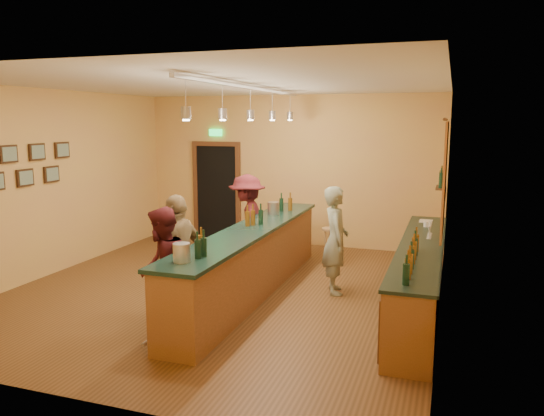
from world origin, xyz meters
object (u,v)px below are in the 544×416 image
(tasting_bar, at_px, (251,256))
(bar_stool, at_px, (330,236))
(customer_a, at_px, (162,270))
(customer_c, at_px, (247,223))
(customer_b, at_px, (179,257))
(bartender, at_px, (336,240))
(back_counter, at_px, (420,276))

(tasting_bar, relative_size, bar_stool, 7.55)
(customer_a, bearing_deg, bar_stool, 138.18)
(customer_a, xyz_separation_m, customer_c, (0.00, 2.93, 0.07))
(customer_b, height_order, customer_c, customer_c)
(bartender, relative_size, customer_a, 1.05)
(tasting_bar, bearing_deg, customer_c, 114.02)
(back_counter, bearing_deg, bartender, 166.27)
(bartender, bearing_deg, bar_stool, -4.07)
(customer_c, xyz_separation_m, bar_stool, (1.31, 0.93, -0.34))
(customer_b, bearing_deg, bar_stool, 163.48)
(tasting_bar, height_order, bar_stool, tasting_bar)
(customer_a, bearing_deg, customer_c, 156.94)
(bartender, height_order, customer_b, customer_b)
(customer_c, bearing_deg, customer_a, -18.17)
(bartender, xyz_separation_m, customer_a, (-1.76, -2.20, -0.04))
(bartender, bearing_deg, tasting_bar, 93.32)
(customer_a, relative_size, customer_b, 0.94)
(back_counter, distance_m, customer_c, 3.25)
(back_counter, bearing_deg, customer_a, -148.35)
(tasting_bar, xyz_separation_m, customer_c, (-0.55, 1.23, 0.26))
(back_counter, bearing_deg, bar_stool, 131.38)
(bartender, height_order, bar_stool, bartender)
(tasting_bar, bearing_deg, bartender, 22.42)
(back_counter, xyz_separation_m, customer_a, (-3.05, -1.88, 0.31))
(tasting_bar, relative_size, bartender, 3.04)
(customer_c, bearing_deg, back_counter, 52.84)
(back_counter, height_order, customer_a, customer_a)
(customer_b, relative_size, customer_c, 0.99)
(customer_b, bearing_deg, back_counter, 119.75)
(back_counter, distance_m, bar_stool, 2.63)
(bartender, bearing_deg, back_counter, -122.83)
(bartender, xyz_separation_m, customer_b, (-1.76, -1.76, 0.02))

